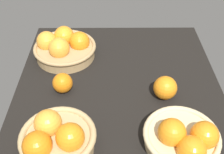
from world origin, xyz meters
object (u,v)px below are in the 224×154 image
object	(u,v)px
basket_far_right	(64,47)
loose_orange_back_gap	(165,88)
basket_far_left	(56,139)
basket_near_left	(184,139)
loose_orange_front_gap	(63,82)

from	to	relation	value
basket_far_right	loose_orange_back_gap	world-z (taller)	basket_far_right
basket_far_left	loose_orange_back_gap	world-z (taller)	basket_far_left
basket_far_left	loose_orange_back_gap	bearing A→B (deg)	-57.25
basket_near_left	loose_orange_back_gap	xyz separation A→B (cm)	(20.58, 1.95, -0.09)
basket_far_right	basket_far_left	size ratio (longest dim) A/B	1.16
basket_near_left	loose_orange_front_gap	distance (cm)	43.61
basket_far_right	loose_orange_front_gap	bearing A→B (deg)	-174.61
basket_far_right	basket_near_left	xyz separation A→B (cm)	(-44.14, -38.24, -0.15)
loose_orange_front_gap	loose_orange_back_gap	size ratio (longest dim) A/B	0.87
basket_far_right	basket_far_left	world-z (taller)	basket_far_left
basket_far_right	loose_orange_front_gap	distance (cm)	20.14
basket_far_left	basket_near_left	bearing A→B (deg)	-89.18
basket_near_left	loose_orange_front_gap	size ratio (longest dim) A/B	3.11
basket_far_right	loose_orange_back_gap	distance (cm)	43.27
basket_far_right	basket_near_left	size ratio (longest dim) A/B	1.14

